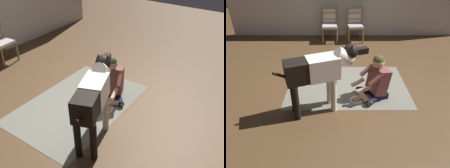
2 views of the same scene
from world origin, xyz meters
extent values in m
plane|color=#513821|center=(0.00, 0.00, 0.00)|extent=(14.02, 14.02, 0.00)
cube|color=#6A695C|center=(-0.11, 0.09, 0.00)|extent=(2.37, 1.59, 0.01)
cylinder|color=olive|center=(0.44, 2.41, 0.21)|extent=(0.04, 0.04, 0.42)
cylinder|color=olive|center=(0.03, 2.38, 0.21)|extent=(0.04, 0.04, 0.42)
cylinder|color=olive|center=(0.41, 2.83, 0.21)|extent=(0.04, 0.04, 0.42)
cube|color=olive|center=(0.22, 2.60, 0.44)|extent=(0.50, 0.50, 0.04)
cube|color=#B1A5A2|center=(0.22, 2.60, 0.48)|extent=(0.46, 0.46, 0.04)
cylinder|color=olive|center=(0.41, 2.83, 0.72)|extent=(0.04, 0.04, 0.52)
cube|color=black|center=(0.47, -0.25, 0.06)|extent=(0.35, 0.40, 0.12)
cylinder|color=black|center=(0.37, -0.45, 0.07)|extent=(0.36, 0.36, 0.11)
cylinder|color=tan|center=(0.21, -0.44, 0.06)|extent=(0.24, 0.37, 0.09)
cylinder|color=black|center=(0.26, -0.16, 0.07)|extent=(0.41, 0.14, 0.11)
cylinder|color=tan|center=(0.15, -0.28, 0.06)|extent=(0.19, 0.37, 0.09)
cube|color=brown|center=(0.43, -0.27, 0.36)|extent=(0.41, 0.48, 0.50)
cylinder|color=brown|center=(0.36, -0.48, 0.49)|extent=(0.30, 0.18, 0.24)
cylinder|color=tan|center=(0.15, -0.50, 0.30)|extent=(0.28, 0.13, 0.12)
cylinder|color=brown|center=(0.23, -0.15, 0.49)|extent=(0.30, 0.18, 0.24)
cylinder|color=tan|center=(0.06, -0.27, 0.30)|extent=(0.27, 0.19, 0.12)
sphere|color=tan|center=(0.40, -0.28, 0.71)|extent=(0.21, 0.21, 0.21)
sphere|color=#3A401C|center=(0.40, -0.28, 0.74)|extent=(0.19, 0.19, 0.19)
cylinder|color=silver|center=(-0.44, -0.48, 0.31)|extent=(0.10, 0.10, 0.61)
cylinder|color=silver|center=(-0.36, -0.68, 0.31)|extent=(0.10, 0.10, 0.61)
cylinder|color=black|center=(-1.02, -0.69, 0.31)|extent=(0.10, 0.10, 0.61)
cylinder|color=black|center=(-0.94, -0.90, 0.31)|extent=(0.10, 0.10, 0.61)
cube|color=silver|center=(-0.53, -0.63, 0.79)|extent=(0.57, 0.47, 0.36)
cube|color=black|center=(-0.87, -0.76, 0.79)|extent=(0.50, 0.43, 0.34)
cylinder|color=silver|center=(-0.20, -0.50, 0.92)|extent=(0.41, 0.33, 0.33)
sphere|color=black|center=(-0.09, -0.46, 0.99)|extent=(0.24, 0.24, 0.24)
cube|color=black|center=(0.09, -0.39, 0.97)|extent=(0.20, 0.16, 0.10)
cone|color=black|center=(-0.13, -0.40, 1.08)|extent=(0.11, 0.11, 0.11)
cone|color=black|center=(-0.08, -0.53, 1.08)|extent=(0.11, 0.11, 0.11)
cylinder|color=black|center=(-1.09, -0.84, 0.76)|extent=(0.31, 0.15, 0.21)
cylinder|color=silver|center=(0.05, -0.41, 0.01)|extent=(0.26, 0.26, 0.01)
cylinder|color=#E1B468|center=(0.07, -0.43, 0.04)|extent=(0.19, 0.15, 0.05)
cylinder|color=#E1B468|center=(0.04, -0.39, 0.04)|extent=(0.19, 0.15, 0.05)
cylinder|color=#9C3B29|center=(0.05, -0.41, 0.04)|extent=(0.19, 0.15, 0.04)
camera|label=1|loc=(-2.86, -2.50, 2.78)|focal=41.42mm
camera|label=2|loc=(-0.29, -3.44, 2.29)|focal=33.07mm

